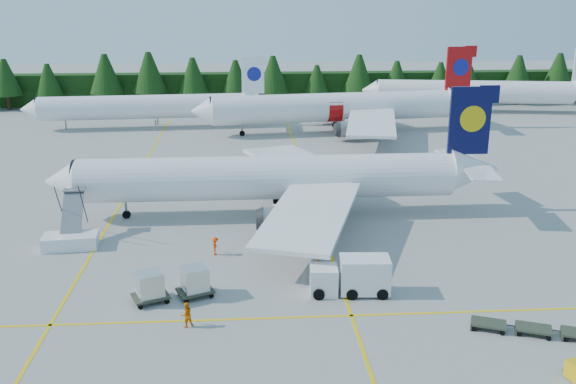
{
  "coord_description": "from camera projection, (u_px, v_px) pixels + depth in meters",
  "views": [
    {
      "loc": [
        -0.84,
        -44.57,
        20.87
      ],
      "look_at": [
        2.83,
        11.23,
        3.5
      ],
      "focal_mm": 40.0,
      "sensor_mm": 36.0,
      "label": 1
    }
  ],
  "objects": [
    {
      "name": "taxi_stripe_cross",
      "position": [
        263.0,
        318.0,
        43.0
      ],
      "size": [
        80.0,
        0.25,
        0.01
      ],
      "primitive_type": "cube",
      "color": "yellow",
      "rests_on": "ground"
    },
    {
      "name": "crew_b",
      "position": [
        186.0,
        315.0,
        41.73
      ],
      "size": [
        1.03,
        0.94,
        1.72
      ],
      "primitive_type": "imported",
      "rotation": [
        0.0,
        0.0,
        3.57
      ],
      "color": "orange",
      "rests_on": "ground"
    },
    {
      "name": "crew_c",
      "position": [
        215.0,
        246.0,
        53.24
      ],
      "size": [
        0.47,
        0.67,
        1.56
      ],
      "primitive_type": "imported",
      "rotation": [
        0.0,
        0.0,
        1.51
      ],
      "color": "#FF3A05",
      "rests_on": "ground"
    },
    {
      "name": "service_truck",
      "position": [
        350.0,
        276.0,
        46.22
      ],
      "size": [
        5.82,
        2.4,
        2.75
      ],
      "rotation": [
        0.0,
        0.0,
        -0.06
      ],
      "color": "silver",
      "rests_on": "ground"
    },
    {
      "name": "airliner_far_left",
      "position": [
        137.0,
        107.0,
        102.6
      ],
      "size": [
        38.41,
        6.08,
        11.16
      ],
      "rotation": [
        0.0,
        0.0,
        0.06
      ],
      "color": "white",
      "rests_on": "ground"
    },
    {
      "name": "airliner_red",
      "position": [
        328.0,
        108.0,
        99.28
      ],
      "size": [
        44.27,
        36.24,
        12.89
      ],
      "rotation": [
        0.0,
        0.0,
        0.12
      ],
      "color": "white",
      "rests_on": "ground"
    },
    {
      "name": "taxi_stripe_a",
      "position": [
        122.0,
        202.0,
        66.9
      ],
      "size": [
        0.25,
        120.0,
        0.01
      ],
      "primitive_type": "cube",
      "color": "yellow",
      "rests_on": "ground"
    },
    {
      "name": "dolly_train",
      "position": [
        534.0,
        328.0,
        40.94
      ],
      "size": [
        7.85,
        3.76,
        0.13
      ],
      "rotation": [
        0.0,
        0.0,
        -0.37
      ],
      "color": "#363D2C",
      "rests_on": "ground"
    },
    {
      "name": "ground",
      "position": [
        261.0,
        280.0,
        48.72
      ],
      "size": [
        320.0,
        320.0,
        0.0
      ],
      "primitive_type": "plane",
      "color": "#9FA09A",
      "rests_on": "ground"
    },
    {
      "name": "airliner_far_right",
      "position": [
        468.0,
        91.0,
        116.87
      ],
      "size": [
        41.04,
        9.81,
        11.99
      ],
      "rotation": [
        0.0,
        0.0,
        -0.15
      ],
      "color": "white",
      "rests_on": "ground"
    },
    {
      "name": "uld_pair",
      "position": [
        172.0,
        283.0,
        45.38
      ],
      "size": [
        6.05,
        3.36,
        1.88
      ],
      "rotation": [
        0.0,
        0.0,
        0.39
      ],
      "color": "#363D2C",
      "rests_on": "ground"
    },
    {
      "name": "crew_a",
      "position": [
        318.0,
        270.0,
        48.53
      ],
      "size": [
        0.71,
        0.64,
        1.62
      ],
      "primitive_type": "imported",
      "rotation": [
        0.0,
        0.0,
        0.56
      ],
      "color": "#DD3C04",
      "rests_on": "ground"
    },
    {
      "name": "airstairs",
      "position": [
        71.0,
        237.0,
        55.03
      ],
      "size": [
        4.74,
        6.43,
        4.09
      ],
      "rotation": [
        0.0,
        0.0,
        0.09
      ],
      "color": "white",
      "rests_on": "ground"
    },
    {
      "name": "taxi_stripe_b",
      "position": [
        312.0,
        198.0,
        68.15
      ],
      "size": [
        0.25,
        120.0,
        0.01
      ],
      "primitive_type": "cube",
      "color": "yellow",
      "rests_on": "ground"
    },
    {
      "name": "treeline_hedge",
      "position": [
        250.0,
        88.0,
        125.96
      ],
      "size": [
        220.0,
        4.0,
        6.0
      ],
      "primitive_type": "cube",
      "color": "black",
      "rests_on": "ground"
    },
    {
      "name": "airliner_navy",
      "position": [
        260.0,
        179.0,
        61.99
      ],
      "size": [
        42.62,
        35.1,
        12.4
      ],
      "rotation": [
        0.0,
        0.0,
        0.01
      ],
      "color": "white",
      "rests_on": "ground"
    }
  ]
}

